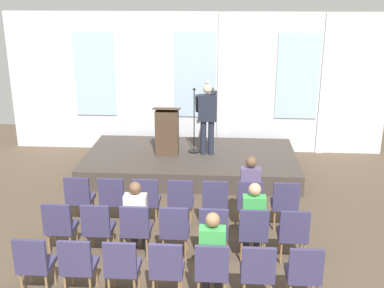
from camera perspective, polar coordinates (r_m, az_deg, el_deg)
rear_partition at (r=12.57m, az=0.50°, el=7.25°), size 9.81×0.14×3.62m
stage_platform at (r=11.45m, az=-0.14°, el=-2.22°), size 4.93×2.65×0.44m
speaker at (r=11.11m, az=1.83°, el=3.56°), size 0.50×0.69×1.66m
mic_stand at (r=11.41m, az=0.25°, el=0.67°), size 0.28×0.28×1.55m
lectern at (r=11.25m, az=-2.96°, el=1.53°), size 0.60×0.48×1.16m
chair_r0_c0 at (r=9.18m, az=-13.20°, el=-6.01°), size 0.46×0.44×0.94m
chair_r0_c1 at (r=9.02m, az=-9.36°, el=-6.20°), size 0.46×0.44×0.94m
chair_r0_c2 at (r=8.91m, az=-5.40°, el=-6.36°), size 0.46×0.44×0.94m
chair_r0_c3 at (r=8.83m, az=-1.35°, el=-6.50°), size 0.46×0.44×0.94m
chair_r0_c4 at (r=8.80m, az=2.75°, el=-6.61°), size 0.46×0.44×0.94m
chair_r0_c5 at (r=8.82m, az=6.86°, el=-6.68°), size 0.46×0.44×0.94m
audience_r0_c5 at (r=8.80m, az=6.89°, el=-5.16°), size 0.36×0.39×1.37m
chair_r0_c6 at (r=8.88m, az=10.94°, el=-6.72°), size 0.46×0.44×0.94m
chair_r1_c0 at (r=8.24m, az=-15.40°, el=-9.16°), size 0.46×0.44×0.94m
chair_r1_c1 at (r=8.06m, az=-11.11°, el=-9.45°), size 0.46×0.44×0.94m
chair_r1_c2 at (r=7.93m, az=-6.66°, el=-9.71°), size 0.46×0.44×0.94m
audience_r1_c2 at (r=7.91m, az=-6.60°, el=-8.24°), size 0.36×0.39×1.29m
chair_r1_c3 at (r=7.84m, az=-2.07°, el=-9.91°), size 0.46×0.44×0.94m
chair_r1_c4 at (r=7.81m, az=2.59°, el=-10.05°), size 0.46×0.44×0.94m
chair_r1_c5 at (r=7.83m, az=7.26°, el=-10.12°), size 0.46×0.44×0.94m
audience_r1_c5 at (r=7.81m, az=7.29°, el=-8.54°), size 0.36×0.39×1.33m
chair_r1_c6 at (r=7.89m, az=11.88°, el=-10.13°), size 0.46×0.44×0.94m
chair_r2_c0 at (r=7.34m, az=-18.20°, el=-13.08°), size 0.46×0.44×0.94m
chair_r2_c1 at (r=7.14m, az=-13.38°, el=-13.56°), size 0.46×0.44×0.94m
chair_r2_c2 at (r=6.99m, az=-8.30°, el=-13.97°), size 0.46×0.44×0.94m
chair_r2_c3 at (r=6.89m, az=-3.02°, el=-14.27°), size 0.46×0.44×0.94m
chair_r2_c4 at (r=6.85m, az=2.37°, el=-14.47°), size 0.46×0.44×0.94m
audience_r2_c4 at (r=6.81m, az=2.41°, el=-12.60°), size 0.36×0.39×1.35m
chair_r2_c5 at (r=6.87m, az=7.78°, el=-14.54°), size 0.46×0.44×0.94m
chair_r2_c6 at (r=6.95m, az=13.12°, el=-14.48°), size 0.46×0.44×0.94m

